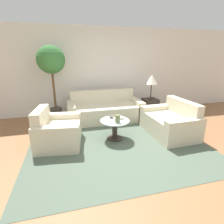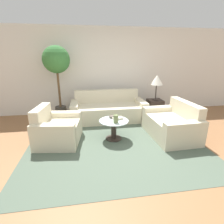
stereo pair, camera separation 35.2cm
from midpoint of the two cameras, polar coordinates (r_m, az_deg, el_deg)
ground_plane at (r=3.40m, az=7.44°, el=-13.75°), size 14.00×14.00×0.00m
wall_back at (r=5.62m, az=-0.01°, el=13.12°), size 10.00×0.06×2.60m
rug at (r=3.95m, az=3.14°, el=-8.70°), size 3.58×3.44×0.01m
sofa_main at (r=5.05m, az=0.69°, el=0.63°), size 2.08×0.92×0.81m
armchair at (r=3.85m, az=-15.38°, el=-5.75°), size 0.96×1.07×0.78m
loveseat at (r=4.28m, az=21.53°, el=-3.95°), size 0.92×1.34×0.80m
coffee_table at (r=3.84m, az=3.22°, el=-4.97°), size 0.64×0.64×0.44m
side_table at (r=5.41m, az=15.57°, el=1.10°), size 0.41×0.41×0.54m
table_lamp at (r=5.23m, az=16.34°, el=9.83°), size 0.35×0.35×0.72m
potted_plant at (r=5.04m, az=-15.68°, el=14.68°), size 0.73×0.73×2.04m
vase at (r=3.62m, az=4.05°, el=-2.32°), size 0.10×0.10×0.17m
bowl at (r=3.92m, az=2.75°, el=-1.62°), size 0.15×0.15×0.05m
book_stack at (r=3.85m, az=4.41°, el=-2.07°), size 0.24×0.17×0.04m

